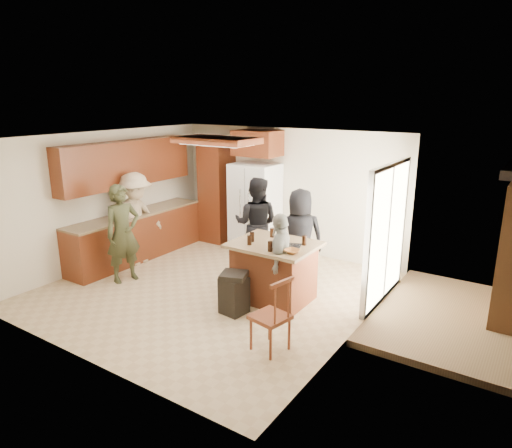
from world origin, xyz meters
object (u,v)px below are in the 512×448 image
Objects in this scene: refrigerator at (255,208)px; person_counter at (136,219)px; person_front_left at (123,234)px; person_behind_right at (300,237)px; spindle_chair at (271,317)px; kitchen_island at (274,271)px; person_behind_left at (256,224)px; person_side_right at (280,260)px; trash_bin at (234,293)px.

person_counter is at bearing -126.48° from refrigerator.
person_behind_right is (2.56, 1.57, -0.03)m from person_front_left.
spindle_chair is at bearing -84.35° from person_front_left.
kitchen_island is at bearing 52.17° from person_behind_right.
person_behind_left is at bearing 134.55° from kitchen_island.
person_behind_right is at bearing -33.33° from refrigerator.
person_behind_left is at bearing -55.36° from refrigerator.
kitchen_island is 1.29× the size of spindle_chair.
person_behind_right is 1.12× the size of person_side_right.
person_counter is at bearing -21.44° from person_behind_right.
spindle_chair is (0.75, -2.13, -0.37)m from person_behind_right.
person_side_right is 0.83× the size of person_counter.
person_behind_right is (0.99, -0.18, -0.04)m from person_behind_left.
person_counter reaches higher than trash_bin.
trash_bin is (1.35, -2.60, -0.58)m from refrigerator.
person_behind_right is 1.65× the size of spindle_chair.
refrigerator is at bearing -4.92° from person_front_left.
kitchen_island is 1.51m from spindle_chair.
person_front_left is 0.84m from person_counter.
refrigerator reaches higher than kitchen_island.
trash_bin is (-0.25, -1.55, -0.50)m from person_behind_right.
person_side_right is 3.20m from person_counter.
refrigerator reaches higher than person_front_left.
person_behind_right is at bearing 80.91° from trash_bin.
spindle_chair is at bearing -30.19° from trash_bin.
spindle_chair is (3.31, -0.56, -0.39)m from person_front_left.
refrigerator is at bearing -34.90° from person_counter.
kitchen_island is at bearing 71.42° from trash_bin.
refrigerator reaches higher than person_side_right.
person_side_right is (1.18, -1.14, -0.13)m from person_behind_left.
kitchen_island is 2.03× the size of trash_bin.
kitchen_island is 0.78m from trash_bin.
person_behind_left is 1.06m from refrigerator.
refrigerator is 2.50m from kitchen_island.
person_counter is 1.37× the size of kitchen_island.
person_side_right is 0.34m from kitchen_island.
spindle_chair is (1.00, -0.58, 0.13)m from trash_bin.
person_front_left is 2.68× the size of trash_bin.
person_behind_right is 0.98m from person_side_right.
person_front_left is at bearing -97.15° from person_side_right.
person_behind_right is 1.91m from refrigerator.
person_front_left reaches higher than person_behind_right.
spindle_chair is at bearing -53.59° from refrigerator.
person_behind_left reaches higher than person_side_right.
kitchen_island is at bearing 120.05° from spindle_chair.
person_behind_right is 2.29m from spindle_chair.
refrigerator is at bearing 126.41° from spindle_chair.
person_counter is at bearing -179.21° from kitchen_island.
person_counter is (-2.02, -1.05, 0.02)m from person_behind_left.
person_behind_right is 2.60× the size of trash_bin.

